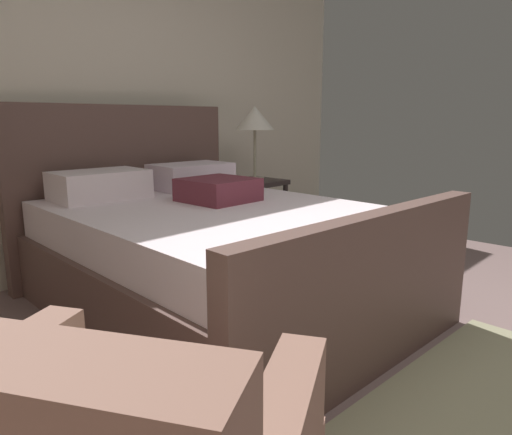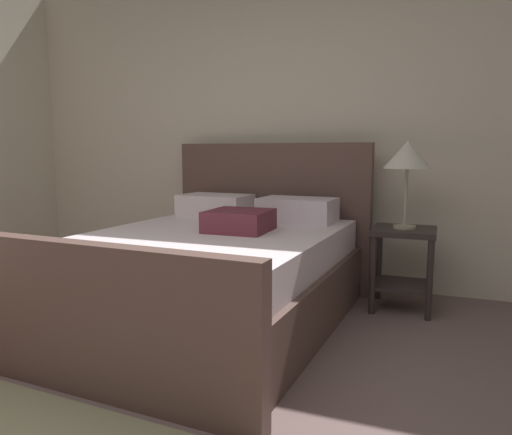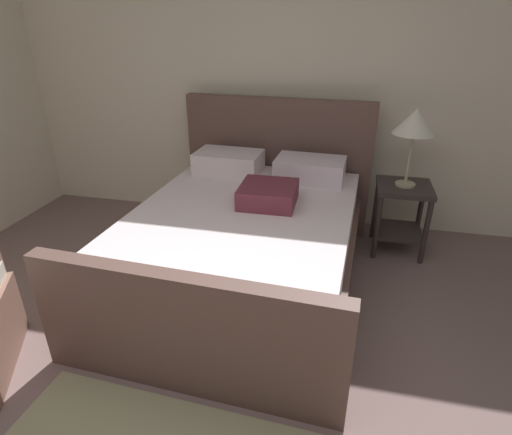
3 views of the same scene
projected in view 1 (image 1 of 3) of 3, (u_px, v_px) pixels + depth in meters
ground_plane at (502, 406)px, 1.87m from camera, size 5.19×5.62×0.02m
wall_back at (109, 85)px, 3.51m from camera, size 5.31×0.12×2.73m
bed at (210, 250)px, 2.80m from camera, size 1.81×2.29×1.22m
nightstand_right at (255, 202)px, 4.11m from camera, size 0.44×0.44×0.60m
table_lamp_right at (255, 120)px, 3.96m from camera, size 0.33×0.33×0.63m
area_rug at (507, 422)px, 1.75m from camera, size 1.70×1.00×0.01m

